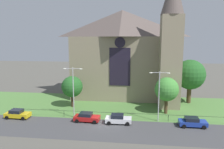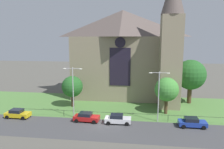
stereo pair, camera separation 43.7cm
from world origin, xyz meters
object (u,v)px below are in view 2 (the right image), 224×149
Objects in this scene: church_building at (126,53)px; parked_car_white at (118,119)px; tree_left_near at (72,87)px; parked_car_yellow at (18,114)px; streetlamp_far at (159,90)px; streetlamp_near at (73,86)px; parked_car_blue at (192,122)px; parked_car_red at (86,117)px; tree_right_far at (191,75)px; tree_right_near at (167,90)px.

church_building is 6.13× the size of parked_car_white.
tree_left_near reaches higher than parked_car_yellow.
streetlamp_near is at bearing 180.00° from streetlamp_far.
tree_left_near is at bearing -136.23° from church_building.
tree_left_near reaches higher than parked_car_blue.
parked_car_red is at bearing 176.79° from parked_car_white.
tree_right_far is 13.61m from streetlamp_far.
parked_car_white is at bearing 0.78° from parked_car_red.
parked_car_red is 5.26m from parked_car_white.
tree_right_near is 0.76× the size of streetlamp_near.
tree_left_near is at bearing 109.25° from streetlamp_near.
parked_car_yellow and parked_car_blue have the same top height.
parked_car_red is at bearing -30.71° from streetlamp_near.
streetlamp_near reaches higher than parked_car_yellow.
streetlamp_far is (6.51, -15.37, -4.95)m from church_building.
tree_right_far is at bearing 56.93° from streetlamp_far.
streetlamp_far reaches higher than tree_right_near.
parked_car_white is at bearing -89.98° from church_building.
tree_right_near is 1.57× the size of parked_car_red.
tree_right_far is 2.17× the size of parked_car_red.
tree_left_near is 1.49× the size of parked_car_blue.
tree_left_near is 0.71× the size of streetlamp_near.
tree_left_near is 17.50m from streetlamp_far.
streetlamp_far is 12.72m from parked_car_red.
tree_right_far is at bearing -15.96° from church_building.
tree_right_near is 1.59× the size of parked_car_yellow.
tree_right_near is at bearing 25.14° from parked_car_red.
tree_right_far is 9.44m from tree_right_near.
parked_car_white is at bearing -179.75° from parked_car_blue.
church_building is 6.18× the size of parked_car_blue.
tree_right_near is at bearing 33.60° from parked_car_white.
church_building reaches higher than tree_left_near.
tree_left_near is at bearing 141.31° from parked_car_white.
tree_left_near is at bearing 45.35° from parked_car_yellow.
church_building is at bearing 124.18° from parked_car_blue.
tree_right_far is 23.76m from parked_car_red.
church_building is at bearing 45.25° from parked_car_yellow.
streetlamp_far is at bearing 13.72° from parked_car_white.
parked_car_white is (7.91, -1.75, -4.81)m from streetlamp_near.
streetlamp_far is at bearing 161.86° from parked_car_blue.
church_building is at bearing 125.99° from tree_right_near.
tree_right_far is 1.05× the size of streetlamp_near.
streetlamp_near is 20.19m from parked_car_blue.
tree_right_far is 2.19× the size of parked_car_yellow.
tree_left_near is 0.67× the size of tree_right_far.
tree_right_near is 4.45m from streetlamp_far.
parked_car_blue is at bearing -99.94° from tree_right_far.
parked_car_red is at bearing -57.71° from tree_left_near.
tree_right_far is at bearing 52.46° from tree_right_near.
parked_car_blue is (21.58, -7.52, -3.37)m from tree_left_near.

